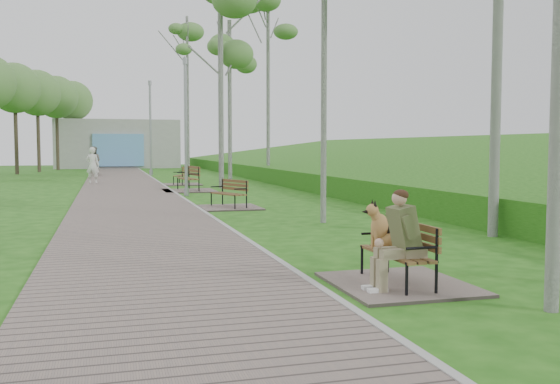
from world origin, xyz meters
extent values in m
cube|color=#71625B|center=(-1.75, 21.50, 0.02)|extent=(3.50, 67.00, 0.04)
cube|color=#999993|center=(0.00, 21.50, 0.03)|extent=(0.10, 67.00, 0.05)
cube|color=#468E27|center=(12.00, 20.00, 0.00)|extent=(14.00, 70.00, 1.60)
cube|color=#9E9E99|center=(-1.50, 51.00, 2.00)|extent=(10.00, 5.00, 4.00)
cube|color=#609AD6|center=(-1.50, 48.40, 1.50)|extent=(4.00, 0.20, 2.60)
cube|color=#71625B|center=(1.05, 3.53, 0.02)|extent=(1.65, 1.83, 0.04)
cube|color=brown|center=(1.00, 3.53, 0.41)|extent=(0.42, 1.38, 0.04)
cube|color=brown|center=(1.22, 3.53, 0.66)|extent=(0.05, 1.37, 0.30)
cube|color=#71625B|center=(0.91, 13.97, 0.02)|extent=(1.66, 1.84, 0.04)
cube|color=brown|center=(0.86, 13.97, 0.41)|extent=(0.88, 1.44, 0.04)
cube|color=brown|center=(1.07, 14.04, 0.66)|extent=(0.53, 1.30, 0.30)
cube|color=#71625B|center=(0.67, 21.17, 0.02)|extent=(2.01, 2.23, 0.04)
cube|color=brown|center=(0.62, 21.17, 0.50)|extent=(0.70, 1.72, 0.04)
cube|color=brown|center=(0.88, 21.20, 0.80)|extent=(0.24, 1.67, 0.37)
cube|color=#71625B|center=(0.88, 25.48, 0.02)|extent=(1.73, 1.92, 0.04)
cube|color=brown|center=(0.83, 25.48, 0.43)|extent=(0.85, 1.50, 0.04)
cube|color=brown|center=(1.05, 25.41, 0.69)|extent=(0.47, 1.38, 0.32)
cylinder|color=gray|center=(0.27, 18.78, 0.14)|extent=(0.19, 0.19, 0.28)
cylinder|color=gray|center=(0.27, 18.78, 2.37)|extent=(0.11, 0.11, 4.73)
cylinder|color=gray|center=(0.27, 18.78, 4.78)|extent=(0.17, 0.17, 0.24)
cylinder|color=gray|center=(0.19, 35.63, 0.17)|extent=(0.22, 0.22, 0.34)
cylinder|color=gray|center=(0.19, 35.63, 2.80)|extent=(0.13, 0.13, 5.61)
cylinder|color=gray|center=(0.19, 35.63, 5.66)|extent=(0.20, 0.20, 0.28)
imported|color=white|center=(-3.11, 27.57, 0.88)|extent=(0.74, 0.61, 1.75)
imported|color=gray|center=(-3.20, 35.68, 0.89)|extent=(1.03, 0.90, 1.78)
cylinder|color=silver|center=(4.79, 7.00, 4.55)|extent=(0.20, 0.20, 9.10)
cylinder|color=silver|center=(2.33, 9.98, 4.12)|extent=(0.17, 0.17, 8.24)
cylinder|color=silver|center=(2.22, 22.57, 4.41)|extent=(0.20, 0.20, 8.82)
ellipsoid|color=#5B8A43|center=(2.22, 22.57, 7.23)|extent=(2.88, 2.88, 3.88)
cylinder|color=silver|center=(5.53, 27.38, 5.19)|extent=(0.20, 0.20, 10.38)
ellipsoid|color=#5B8A43|center=(5.53, 27.38, 8.51)|extent=(2.92, 2.92, 4.57)
cylinder|color=silver|center=(3.59, 27.62, 4.04)|extent=(0.19, 0.19, 8.08)
ellipsoid|color=#5B8A43|center=(3.59, 27.62, 6.63)|extent=(2.69, 2.69, 3.56)
cylinder|color=silver|center=(2.73, 37.49, 5.09)|extent=(0.19, 0.19, 10.19)
ellipsoid|color=#5B8A43|center=(2.73, 37.49, 8.35)|extent=(2.69, 2.69, 4.48)
camera|label=1|loc=(-2.50, -3.56, 1.75)|focal=40.00mm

